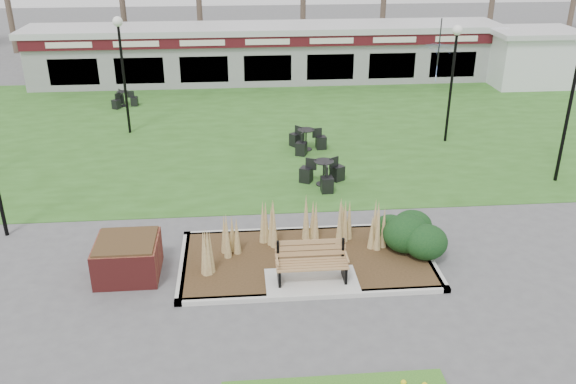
{
  "coord_description": "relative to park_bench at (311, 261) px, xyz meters",
  "views": [
    {
      "loc": [
        -1.63,
        -12.08,
        8.04
      ],
      "look_at": [
        -0.4,
        2.0,
        1.61
      ],
      "focal_mm": 38.0,
      "sensor_mm": 36.0,
      "label": 1
    }
  ],
  "objects": [
    {
      "name": "ground",
      "position": [
        0.0,
        -0.25,
        -0.59
      ],
      "size": [
        100.0,
        100.0,
        0.0
      ],
      "primitive_type": "plane",
      "color": "#515154",
      "rests_on": "ground"
    },
    {
      "name": "planting_bed",
      "position": [
        1.27,
        1.1,
        -0.22
      ],
      "size": [
        6.75,
        3.4,
        1.27
      ],
      "color": "#372916",
      "rests_on": "ground"
    },
    {
      "name": "lamp_post_far_left",
      "position": [
        -5.98,
        11.62,
        2.76
      ],
      "size": [
        0.38,
        0.38,
        4.6
      ],
      "color": "black",
      "rests_on": "ground"
    },
    {
      "name": "service_hut",
      "position": [
        13.5,
        17.75,
        0.86
      ],
      "size": [
        4.4,
        3.4,
        2.83
      ],
      "color": "silver",
      "rests_on": "ground"
    },
    {
      "name": "park_bench",
      "position": [
        0.0,
        0.0,
        0.0
      ],
      "size": [
        1.7,
        0.66,
        0.93
      ],
      "color": "#9A6745",
      "rests_on": "ground"
    },
    {
      "name": "food_pavilion",
      "position": [
        0.0,
        19.71,
        0.89
      ],
      "size": [
        24.6,
        3.4,
        2.9
      ],
      "color": "gray",
      "rests_on": "ground"
    },
    {
      "name": "bistro_set_d",
      "position": [
        0.9,
        9.02,
        -0.3
      ],
      "size": [
        1.37,
        1.49,
        0.8
      ],
      "color": "black",
      "rests_on": "ground"
    },
    {
      "name": "lawn",
      "position": [
        0.0,
        11.75,
        -0.58
      ],
      "size": [
        34.0,
        16.0,
        0.02
      ],
      "primitive_type": "cube",
      "color": "#2B561B",
      "rests_on": "ground"
    },
    {
      "name": "patio_umbrella",
      "position": [
        8.0,
        15.96,
        1.06
      ],
      "size": [
        2.63,
        2.65,
        2.59
      ],
      "color": "black",
      "rests_on": "ground"
    },
    {
      "name": "bistro_set_b",
      "position": [
        -6.82,
        15.49,
        -0.34
      ],
      "size": [
        1.12,
        1.28,
        0.68
      ],
      "color": "black",
      "rests_on": "ground"
    },
    {
      "name": "lamp_post_mid_right",
      "position": [
        6.43,
        9.53,
        2.65
      ],
      "size": [
        0.37,
        0.37,
        4.44
      ],
      "color": "black",
      "rests_on": "ground"
    },
    {
      "name": "brick_planter",
      "position": [
        -4.4,
        0.75,
        -0.11
      ],
      "size": [
        1.5,
        1.5,
        0.95
      ],
      "color": "maroon",
      "rests_on": "ground"
    },
    {
      "name": "car_black",
      "position": [
        -8.09,
        26.75,
        0.08
      ],
      "size": [
        4.12,
        1.63,
        1.34
      ],
      "primitive_type": "imported",
      "rotation": [
        0.0,
        0.0,
        1.52
      ],
      "color": "black",
      "rests_on": "ground"
    },
    {
      "name": "lamp_post_far_right",
      "position": [
        8.84,
        5.42,
        2.93
      ],
      "size": [
        0.4,
        0.4,
        4.83
      ],
      "color": "black",
      "rests_on": "ground"
    },
    {
      "name": "bistro_set_c",
      "position": [
        1.1,
        5.74,
        -0.29
      ],
      "size": [
        1.55,
        1.38,
        0.82
      ],
      "color": "black",
      "rests_on": "ground"
    }
  ]
}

